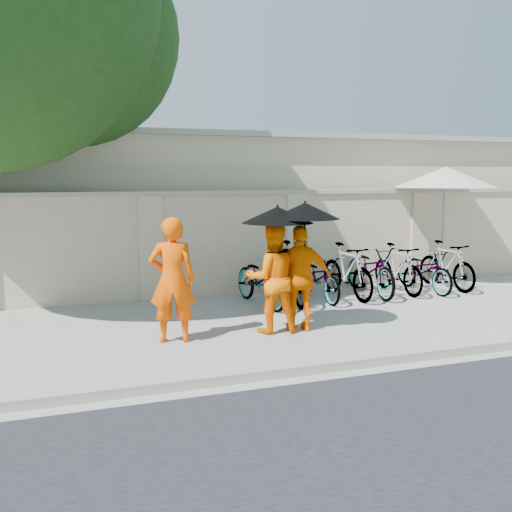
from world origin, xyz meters
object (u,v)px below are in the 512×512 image
object	(u,v)px
monk_left	(172,280)
monk_right	(301,278)
patio_umbrella	(445,178)
monk_center	(272,278)

from	to	relation	value
monk_left	monk_right	bearing A→B (deg)	-168.98
monk_left	patio_umbrella	bearing A→B (deg)	-146.99
monk_right	patio_umbrella	size ratio (longest dim) A/B	0.64
monk_left	patio_umbrella	size ratio (longest dim) A/B	0.70
monk_left	monk_right	distance (m)	1.97
monk_left	monk_right	size ratio (longest dim) A/B	1.11
monk_center	monk_right	world-z (taller)	monk_center
patio_umbrella	monk_right	bearing A→B (deg)	-151.25
monk_right	monk_left	bearing A→B (deg)	8.05
monk_center	patio_umbrella	distance (m)	5.59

